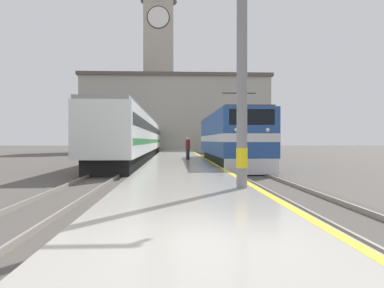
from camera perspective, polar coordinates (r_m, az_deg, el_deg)
ground_plane at (r=35.58m, az=-2.14°, el=-2.39°), size 200.00×200.00×0.00m
platform at (r=30.58m, az=-2.03°, el=-2.49°), size 4.36×140.00×0.41m
rail_track_near at (r=30.84m, az=4.51°, el=-2.79°), size 2.84×140.00×0.16m
rail_track_far at (r=30.77m, az=-9.20°, el=-2.80°), size 2.83×140.00×0.16m
locomotive_train at (r=26.39m, az=5.75°, el=0.73°), size 2.92×15.16×4.70m
passenger_train at (r=42.21m, az=-7.47°, el=0.96°), size 2.92×49.09×3.96m
catenary_mast at (r=11.56m, az=7.83°, el=14.54°), size 2.23×0.33×8.63m
person_on_platform at (r=27.44m, az=-0.65°, el=-0.58°), size 0.34×0.34×1.67m
clock_tower at (r=65.14m, az=-5.07°, el=12.97°), size 6.12×6.12×29.71m
station_building at (r=57.60m, az=-2.48°, el=4.60°), size 28.53×7.18×11.73m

